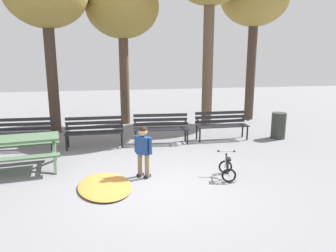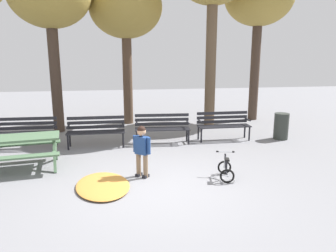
% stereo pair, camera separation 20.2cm
% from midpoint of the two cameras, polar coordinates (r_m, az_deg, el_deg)
% --- Properties ---
extents(ground, '(36.00, 36.00, 0.00)m').
position_cam_midpoint_polar(ground, '(6.49, -2.67, -10.76)').
color(ground, gray).
extents(picnic_table, '(1.97, 1.58, 0.79)m').
position_cam_midpoint_polar(picnic_table, '(7.95, -25.93, -3.11)').
color(picnic_table, '#4C6B4C').
rests_on(picnic_table, ground).
extents(park_bench_far_left, '(1.61, 0.50, 0.85)m').
position_cam_midpoint_polar(park_bench_far_left, '(9.72, -24.69, -0.81)').
color(park_bench_far_left, '#232328').
rests_on(park_bench_far_left, ground).
extents(park_bench_left, '(1.61, 0.48, 0.85)m').
position_cam_midpoint_polar(park_bench_left, '(9.28, -13.50, -0.59)').
color(park_bench_left, '#232328').
rests_on(park_bench_left, ground).
extents(park_bench_right, '(1.63, 0.57, 0.85)m').
position_cam_midpoint_polar(park_bench_right, '(9.46, -1.88, 0.01)').
color(park_bench_right, '#232328').
rests_on(park_bench_right, ground).
extents(park_bench_far_right, '(1.60, 0.47, 0.85)m').
position_cam_midpoint_polar(park_bench_far_right, '(9.98, 8.87, 0.53)').
color(park_bench_far_right, '#232328').
rests_on(park_bench_far_right, ground).
extents(child_standing, '(0.35, 0.30, 1.12)m').
position_cam_midpoint_polar(child_standing, '(6.79, -5.27, -3.77)').
color(child_standing, '#7F664C').
rests_on(child_standing, ground).
extents(kids_bicycle, '(0.46, 0.61, 0.54)m').
position_cam_midpoint_polar(kids_bicycle, '(6.96, 9.63, -7.49)').
color(kids_bicycle, black).
rests_on(kids_bicycle, ground).
extents(leaf_pile, '(1.25, 1.63, 0.07)m').
position_cam_midpoint_polar(leaf_pile, '(6.57, -12.02, -10.39)').
color(leaf_pile, '#C68438').
rests_on(leaf_pile, ground).
extents(trash_bin, '(0.44, 0.44, 0.81)m').
position_cam_midpoint_polar(trash_bin, '(10.54, 18.48, 0.07)').
color(trash_bin, '#2D332D').
rests_on(trash_bin, ground).
extents(tree_center, '(2.60, 2.60, 5.32)m').
position_cam_midpoint_polar(tree_center, '(12.22, -8.60, 19.90)').
color(tree_center, brown).
rests_on(tree_center, ground).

